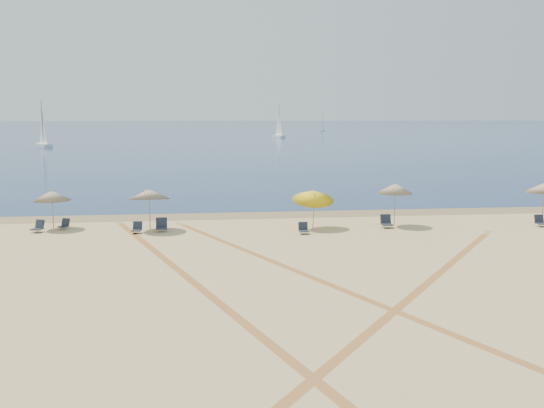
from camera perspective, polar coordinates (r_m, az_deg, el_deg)
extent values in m
plane|color=tan|center=(15.29, 8.92, -16.44)|extent=(160.00, 160.00, 0.00)
plane|color=#0C2151|center=(238.42, -5.65, 7.20)|extent=(500.00, 500.00, 0.00)
plane|color=olive|center=(38.06, -0.68, -1.01)|extent=(500.00, 500.00, 0.00)
cylinder|color=gray|center=(35.52, -20.26, -0.62)|extent=(0.05, 0.05, 2.03)
cone|color=beige|center=(35.40, -20.33, 0.76)|extent=(2.04, 2.04, 0.55)
sphere|color=gray|center=(35.36, -20.36, 1.24)|extent=(0.08, 0.08, 0.08)
cylinder|color=gray|center=(33.73, -11.63, -0.61)|extent=(0.05, 0.27, 2.17)
cone|color=beige|center=(33.50, -11.69, 0.94)|extent=(2.32, 2.36, 0.78)
sphere|color=gray|center=(33.46, -11.71, 1.45)|extent=(0.08, 0.08, 0.08)
cylinder|color=gray|center=(33.30, 4.02, -0.69)|extent=(0.05, 0.59, 2.04)
cone|color=yellow|center=(33.39, 3.97, 0.85)|extent=(2.34, 2.40, 1.13)
sphere|color=gray|center=(33.35, 3.97, 1.36)|extent=(0.08, 0.08, 0.08)
cylinder|color=gray|center=(34.89, 11.67, -0.17)|extent=(0.05, 0.08, 2.33)
cone|color=beige|center=(34.76, 11.71, 1.49)|extent=(2.00, 2.01, 0.58)
sphere|color=gray|center=(34.72, 11.73, 1.98)|extent=(0.08, 0.08, 0.08)
cylinder|color=gray|center=(38.19, 24.52, -0.04)|extent=(0.05, 0.05, 2.29)
cone|color=beige|center=(38.06, 24.61, 1.44)|extent=(2.10, 2.10, 0.55)
cube|color=black|center=(34.87, -21.59, -2.25)|extent=(0.72, 0.72, 0.05)
cube|color=black|center=(35.03, -21.34, -1.80)|extent=(0.58, 0.41, 0.49)
cylinder|color=#A5A5AD|center=(34.84, -21.94, -2.43)|extent=(0.02, 0.02, 0.18)
cylinder|color=#A5A5AD|center=(34.56, -21.39, -2.49)|extent=(0.02, 0.02, 0.18)
cube|color=black|center=(35.23, -19.36, -2.06)|extent=(0.64, 0.64, 0.04)
cube|color=black|center=(35.38, -19.15, -1.65)|extent=(0.52, 0.36, 0.43)
cylinder|color=#A5A5AD|center=(35.19, -19.67, -2.22)|extent=(0.02, 0.02, 0.16)
cylinder|color=#A5A5AD|center=(34.96, -19.16, -2.26)|extent=(0.02, 0.02, 0.16)
cube|color=black|center=(33.00, -12.84, -2.47)|extent=(0.57, 0.57, 0.05)
cube|color=black|center=(33.20, -12.75, -2.02)|extent=(0.53, 0.26, 0.45)
cylinder|color=#A5A5AD|center=(32.89, -13.21, -2.67)|extent=(0.02, 0.02, 0.16)
cylinder|color=#A5A5AD|center=(32.79, -12.53, -2.68)|extent=(0.02, 0.02, 0.16)
cube|color=black|center=(33.15, -10.54, -2.29)|extent=(0.63, 0.63, 0.06)
cube|color=black|center=(33.39, -10.53, -1.74)|extent=(0.62, 0.25, 0.55)
cylinder|color=#A5A5AD|center=(32.96, -10.98, -2.54)|extent=(0.03, 0.03, 0.20)
cylinder|color=#A5A5AD|center=(32.94, -10.13, -2.53)|extent=(0.03, 0.03, 0.20)
cube|color=black|center=(32.04, 3.06, -2.60)|extent=(0.51, 0.51, 0.05)
cube|color=black|center=(32.24, 2.99, -2.12)|extent=(0.51, 0.19, 0.45)
cylinder|color=#A5A5AD|center=(31.84, 2.76, -2.82)|extent=(0.02, 0.02, 0.17)
cylinder|color=#A5A5AD|center=(31.91, 3.48, -2.80)|extent=(0.02, 0.02, 0.17)
cube|color=black|center=(34.29, 10.95, -1.94)|extent=(0.61, 0.61, 0.05)
cube|color=black|center=(34.52, 10.82, -1.42)|extent=(0.61, 0.23, 0.54)
cylinder|color=#A5A5AD|center=(34.03, 10.66, -2.18)|extent=(0.03, 0.03, 0.20)
cylinder|color=#A5A5AD|center=(34.17, 11.44, -2.16)|extent=(0.03, 0.03, 0.20)
cube|color=black|center=(37.41, 24.37, -1.71)|extent=(0.54, 0.54, 0.05)
cube|color=black|center=(37.59, 24.19, -1.28)|extent=(0.54, 0.20, 0.48)
cylinder|color=#A5A5AD|center=(37.15, 24.23, -1.91)|extent=(0.02, 0.02, 0.18)
cube|color=white|center=(210.30, 4.86, 7.07)|extent=(2.35, 4.46, 0.47)
cylinder|color=gray|center=(210.23, 4.87, 7.91)|extent=(0.09, 0.09, 6.30)
cube|color=white|center=(154.42, 0.67, 6.51)|extent=(2.81, 5.63, 0.60)
cylinder|color=gray|center=(154.31, 0.68, 7.94)|extent=(0.12, 0.12, 7.94)
cube|color=white|center=(120.21, -21.03, 5.28)|extent=(4.29, 5.69, 0.63)
cylinder|color=gray|center=(120.07, -21.14, 7.23)|extent=(0.13, 0.13, 8.40)
plane|color=tan|center=(23.01, 5.38, -7.62)|extent=(37.19, 37.19, 0.00)
plane|color=tan|center=(23.86, 3.78, -7.00)|extent=(37.19, 37.19, 0.00)
plane|color=tan|center=(20.77, 12.11, -9.61)|extent=(39.24, 39.24, 0.00)
plane|color=tan|center=(21.77, 13.06, -8.78)|extent=(39.24, 39.24, 0.00)
plane|color=tan|center=(22.87, -7.15, -7.75)|extent=(35.65, 35.65, 0.00)
plane|color=tan|center=(23.87, -8.00, -7.06)|extent=(35.65, 35.65, 0.00)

